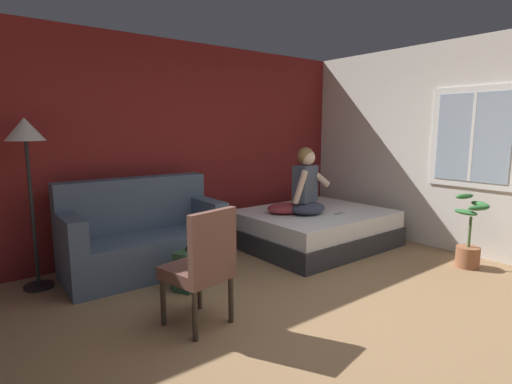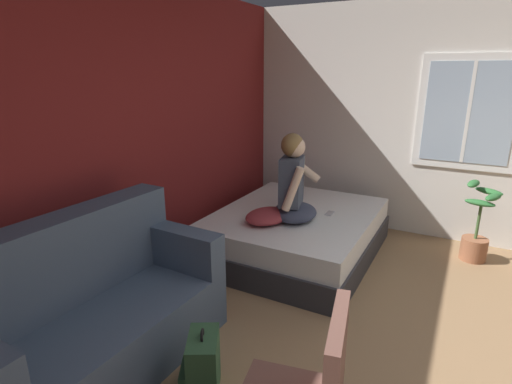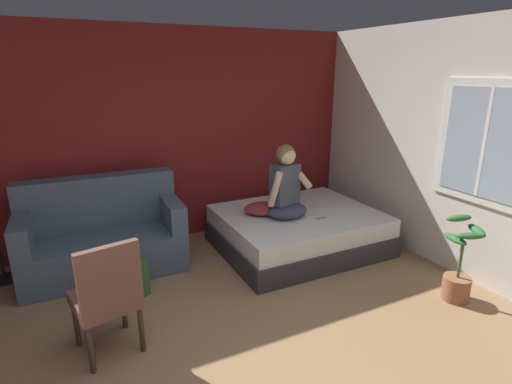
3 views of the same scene
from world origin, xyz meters
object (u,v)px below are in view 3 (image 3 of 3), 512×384
at_px(couch, 104,236).
at_px(cell_phone, 322,219).
at_px(side_chair, 107,294).
at_px(throw_pillow, 263,209).
at_px(person_seated, 286,188).
at_px(backpack, 131,280).
at_px(bed, 298,230).
at_px(potted_plant, 459,272).

height_order(couch, cell_phone, couch).
height_order(side_chair, throw_pillow, side_chair).
bearing_deg(person_seated, throw_pillow, 138.44).
distance_m(couch, backpack, 0.80).
distance_m(side_chair, person_seated, 2.40).
distance_m(bed, potted_plant, 1.88).
bearing_deg(potted_plant, cell_phone, 114.69).
height_order(bed, backpack, bed).
height_order(bed, person_seated, person_seated).
bearing_deg(backpack, person_seated, 6.82).
height_order(person_seated, backpack, person_seated).
bearing_deg(throw_pillow, side_chair, -149.06).
xyz_separation_m(throw_pillow, cell_phone, (0.55, -0.46, -0.07)).
bearing_deg(potted_plant, backpack, 153.26).
bearing_deg(bed, couch, 167.76).
bearing_deg(couch, potted_plant, -36.21).
relative_size(bed, couch, 1.12).
bearing_deg(person_seated, couch, 165.22).
height_order(throw_pillow, cell_phone, throw_pillow).
bearing_deg(couch, person_seated, -14.78).
relative_size(cell_phone, potted_plant, 0.17).
xyz_separation_m(person_seated, throw_pillow, (-0.21, 0.18, -0.29)).
distance_m(person_seated, cell_phone, 0.56).
xyz_separation_m(bed, couch, (-2.26, 0.49, 0.16)).
relative_size(couch, person_seated, 1.97).
distance_m(bed, throw_pillow, 0.55).
xyz_separation_m(person_seated, backpack, (-1.89, -0.23, -0.64)).
height_order(cell_phone, potted_plant, potted_plant).
bearing_deg(person_seated, bed, 12.29).
xyz_separation_m(couch, backpack, (0.15, -0.76, -0.20)).
bearing_deg(throw_pillow, person_seated, -41.56).
relative_size(side_chair, backpack, 2.14).
height_order(bed, throw_pillow, throw_pillow).
xyz_separation_m(couch, side_chair, (-0.13, -1.53, 0.14)).
bearing_deg(throw_pillow, bed, -17.56).
height_order(person_seated, cell_phone, person_seated).
bearing_deg(cell_phone, side_chair, -74.39).
distance_m(couch, throw_pillow, 1.87).
height_order(side_chair, potted_plant, side_chair).
bearing_deg(backpack, potted_plant, -26.74).
bearing_deg(cell_phone, person_seated, -129.73).
xyz_separation_m(side_chair, person_seated, (2.16, 0.99, 0.30)).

